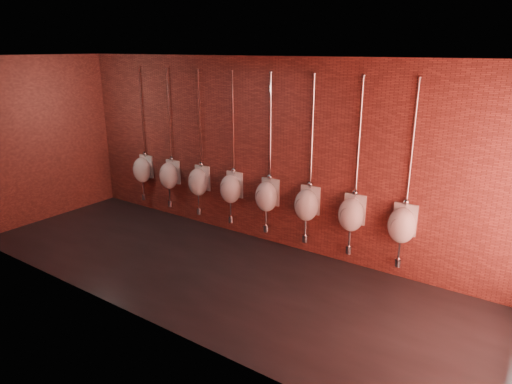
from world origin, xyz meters
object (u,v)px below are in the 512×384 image
urinal_1 (169,175)px  urinal_4 (267,196)px  urinal_5 (307,204)px  urinal_6 (351,214)px  urinal_3 (231,188)px  urinal_0 (142,169)px  urinal_2 (198,181)px  urinal_7 (402,224)px

urinal_1 → urinal_4: size_ratio=1.00×
urinal_5 → urinal_4: bearing=180.0°
urinal_4 → urinal_5: bearing=0.0°
urinal_6 → urinal_3: bearing=180.0°
urinal_0 → urinal_2: (1.56, 0.00, 0.00)m
urinal_5 → urinal_0: bearing=180.0°
urinal_0 → urinal_5: bearing=0.0°
urinal_5 → urinal_7: bearing=0.0°
urinal_2 → urinal_7: size_ratio=1.00×
urinal_1 → urinal_5: size_ratio=1.00×
urinal_3 → urinal_7: same height
urinal_4 → urinal_6: (1.56, 0.00, 0.00)m
urinal_1 → urinal_5: same height
urinal_4 → urinal_2: bearing=180.0°
urinal_2 → urinal_5: (2.34, 0.00, 0.00)m
urinal_2 → urinal_6: same height
urinal_3 → urinal_4: same height
urinal_3 → urinal_6: 2.34m
urinal_0 → urinal_1: bearing=0.0°
urinal_0 → urinal_5: 3.89m
urinal_6 → urinal_1: bearing=180.0°
urinal_2 → urinal_7: 3.89m
urinal_5 → urinal_7: 1.56m
urinal_1 → urinal_6: same height
urinal_2 → urinal_6: 3.12m
urinal_2 → urinal_7: same height
urinal_5 → urinal_3: bearing=180.0°
urinal_0 → urinal_1: (0.78, 0.00, 0.00)m
urinal_1 → urinal_5: bearing=0.0°
urinal_1 → urinal_6: bearing=0.0°
urinal_4 → urinal_3: bearing=180.0°
urinal_0 → urinal_2: bearing=0.0°
urinal_0 → urinal_7: bearing=0.0°
urinal_0 → urinal_6: same height
urinal_7 → urinal_4: bearing=180.0°
urinal_0 → urinal_4: bearing=0.0°
urinal_3 → urinal_4: 0.78m
urinal_3 → urinal_2: bearing=180.0°
urinal_2 → urinal_0: bearing=180.0°
urinal_3 → urinal_7: (3.12, 0.00, 0.00)m
urinal_1 → urinal_7: (4.67, 0.00, 0.00)m
urinal_5 → urinal_6: same height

